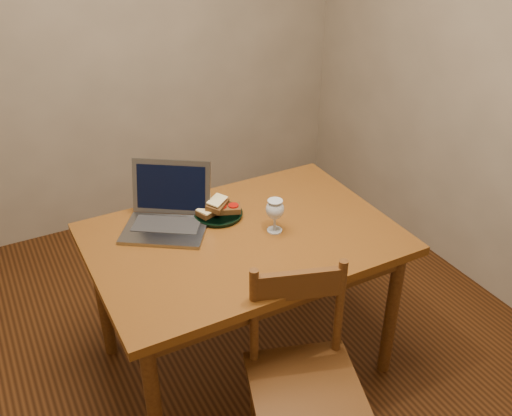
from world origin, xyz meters
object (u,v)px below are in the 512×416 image
milk_glass (275,216)px  laptop (168,209)px  table (243,251)px  plate (218,214)px  chair (304,371)px

milk_glass → laptop: 0.48m
table → plate: (-0.03, 0.19, 0.10)m
table → laptop: bearing=134.8°
milk_glass → laptop: size_ratio=0.33×
chair → plate: bearing=107.3°
table → laptop: (-0.25, 0.25, 0.15)m
laptop → plate: bearing=20.2°
chair → table: bearing=104.2°
table → milk_glass: milk_glass is taller
chair → laptop: size_ratio=1.08×
table → chair: 0.61m
table → plate: size_ratio=5.82×
chair → plate: size_ratio=2.30×
plate → laptop: bearing=166.1°
chair → laptop: (-0.20, 0.83, 0.33)m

